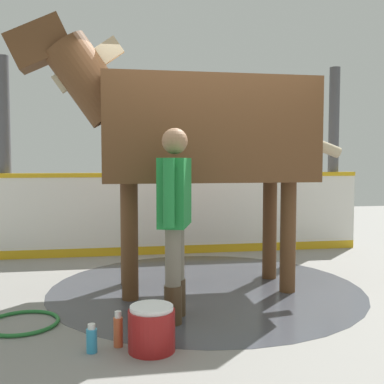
{
  "coord_description": "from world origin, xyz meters",
  "views": [
    {
      "loc": [
        0.99,
        4.56,
        1.36
      ],
      "look_at": [
        0.22,
        0.24,
        1.06
      ],
      "focal_mm": 43.67,
      "sensor_mm": 36.0,
      "label": 1
    }
  ],
  "objects_px": {
    "handler": "(175,211)",
    "horse": "(195,131)",
    "hose_coil": "(22,323)",
    "bottle_spray": "(118,330)",
    "wash_bucket": "(152,329)",
    "bottle_shampoo": "(92,339)"
  },
  "relations": [
    {
      "from": "bottle_shampoo",
      "to": "bottle_spray",
      "type": "bearing_deg",
      "value": -158.62
    },
    {
      "from": "horse",
      "to": "hose_coil",
      "type": "height_order",
      "value": "horse"
    },
    {
      "from": "wash_bucket",
      "to": "bottle_spray",
      "type": "height_order",
      "value": "wash_bucket"
    },
    {
      "from": "bottle_spray",
      "to": "hose_coil",
      "type": "bearing_deg",
      "value": -37.37
    },
    {
      "from": "handler",
      "to": "hose_coil",
      "type": "distance_m",
      "value": 1.56
    },
    {
      "from": "horse",
      "to": "bottle_spray",
      "type": "bearing_deg",
      "value": 60.12
    },
    {
      "from": "horse",
      "to": "hose_coil",
      "type": "bearing_deg",
      "value": 27.86
    },
    {
      "from": "horse",
      "to": "wash_bucket",
      "type": "relative_size",
      "value": 10.36
    },
    {
      "from": "hose_coil",
      "to": "wash_bucket",
      "type": "bearing_deg",
      "value": 144.87
    },
    {
      "from": "wash_bucket",
      "to": "bottle_spray",
      "type": "bearing_deg",
      "value": -26.77
    },
    {
      "from": "handler",
      "to": "bottle_shampoo",
      "type": "relative_size",
      "value": 7.89
    },
    {
      "from": "bottle_shampoo",
      "to": "hose_coil",
      "type": "distance_m",
      "value": 0.89
    },
    {
      "from": "handler",
      "to": "wash_bucket",
      "type": "relative_size",
      "value": 4.83
    },
    {
      "from": "handler",
      "to": "horse",
      "type": "bearing_deg",
      "value": 86.99
    },
    {
      "from": "bottle_shampoo",
      "to": "bottle_spray",
      "type": "height_order",
      "value": "bottle_spray"
    },
    {
      "from": "horse",
      "to": "bottle_shampoo",
      "type": "distance_m",
      "value": 2.39
    },
    {
      "from": "hose_coil",
      "to": "horse",
      "type": "bearing_deg",
      "value": -152.57
    },
    {
      "from": "hose_coil",
      "to": "handler",
      "type": "bearing_deg",
      "value": 175.87
    },
    {
      "from": "bottle_shampoo",
      "to": "hose_coil",
      "type": "relative_size",
      "value": 0.34
    },
    {
      "from": "handler",
      "to": "bottle_spray",
      "type": "distance_m",
      "value": 1.07
    },
    {
      "from": "horse",
      "to": "wash_bucket",
      "type": "height_order",
      "value": "horse"
    },
    {
      "from": "wash_bucket",
      "to": "bottle_shampoo",
      "type": "distance_m",
      "value": 0.43
    }
  ]
}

